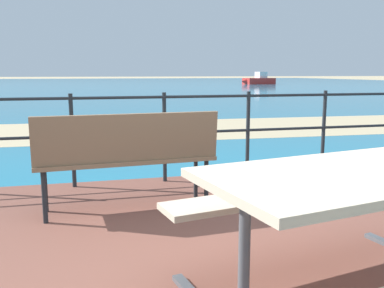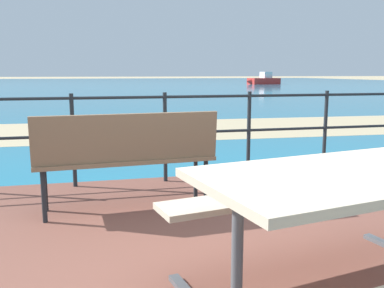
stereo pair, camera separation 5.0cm
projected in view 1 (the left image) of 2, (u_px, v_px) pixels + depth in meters
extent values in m
cube|color=teal|center=(96.00, 85.00, 40.69)|extent=(90.00, 90.00, 0.01)
cube|color=tan|center=(127.00, 130.00, 9.22)|extent=(54.08, 5.05, 0.01)
cube|color=#BCAD93|center=(382.00, 171.00, 2.03)|extent=(1.90, 1.10, 0.04)
cube|color=#BCAD93|center=(298.00, 193.00, 2.61)|extent=(1.80, 0.60, 0.04)
cylinder|color=#4C5156|center=(244.00, 274.00, 1.77)|extent=(0.06, 0.06, 0.74)
cube|color=#7A6047|center=(127.00, 160.00, 3.69)|extent=(1.58, 0.51, 0.04)
cube|color=#7A6047|center=(129.00, 138.00, 3.49)|extent=(1.55, 0.18, 0.40)
cylinder|color=#1E2328|center=(196.00, 175.00, 4.08)|extent=(0.04, 0.04, 0.45)
cylinder|color=#1E2328|center=(206.00, 182.00, 3.80)|extent=(0.04, 0.04, 0.45)
cylinder|color=#1E2328|center=(45.00, 187.00, 3.66)|extent=(0.04, 0.04, 0.45)
cylinder|color=#1E2328|center=(44.00, 196.00, 3.38)|extent=(0.04, 0.04, 0.45)
cylinder|color=#1E2328|center=(73.00, 141.00, 4.41)|extent=(0.04, 0.04, 0.99)
cylinder|color=#1E2328|center=(165.00, 138.00, 4.64)|extent=(0.04, 0.04, 0.99)
cylinder|color=#1E2328|center=(248.00, 134.00, 4.88)|extent=(0.04, 0.04, 0.99)
cylinder|color=#1E2328|center=(323.00, 132.00, 5.11)|extent=(0.04, 0.04, 0.99)
cylinder|color=#1E2328|center=(164.00, 97.00, 4.57)|extent=(5.90, 0.03, 0.03)
cylinder|color=#1E2328|center=(164.00, 133.00, 4.63)|extent=(5.90, 0.03, 0.03)
cube|color=red|center=(259.00, 81.00, 44.54)|extent=(3.55, 2.12, 0.64)
cube|color=silver|center=(261.00, 75.00, 44.54)|extent=(1.15, 1.14, 0.66)
cone|color=red|center=(244.00, 81.00, 43.73)|extent=(0.61, 0.67, 0.58)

